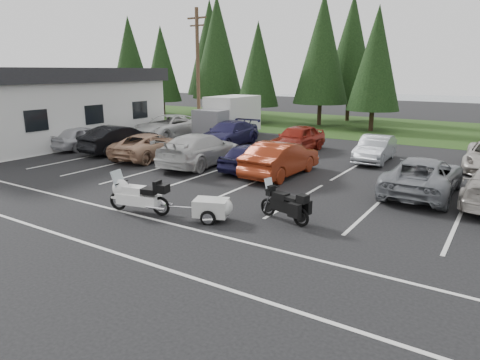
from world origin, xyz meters
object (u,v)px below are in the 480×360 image
(box_truck, at_px, (225,117))
(car_far_0, at_px, (168,127))
(car_near_0, at_px, (84,137))
(adventure_motorcycle, at_px, (284,201))
(car_far_1, at_px, (228,134))
(car_far_3, at_px, (375,149))
(car_near_3, at_px, (201,149))
(cargo_trailer, at_px, (211,210))
(car_near_1, at_px, (120,139))
(car_far_2, at_px, (297,139))
(utility_pole, at_px, (198,71))
(car_near_5, at_px, (281,159))
(touring_motorcycle, at_px, (138,192))
(car_near_6, at_px, (423,176))
(building, at_px, (33,105))
(car_near_4, at_px, (250,157))

(box_truck, xyz_separation_m, car_far_0, (-3.16, -2.65, -0.62))
(car_near_0, distance_m, adventure_motorcycle, 17.28)
(car_far_1, relative_size, car_far_3, 1.27)
(car_near_3, xyz_separation_m, cargo_trailer, (5.45, -6.51, -0.45))
(car_near_1, bearing_deg, car_far_2, -143.19)
(cargo_trailer, bearing_deg, car_far_2, 81.51)
(box_truck, distance_m, car_far_2, 7.38)
(utility_pole, xyz_separation_m, car_near_1, (0.20, -7.81, -3.90))
(car_near_5, relative_size, touring_motorcycle, 1.85)
(utility_pole, height_order, touring_motorcycle, utility_pole)
(car_near_0, relative_size, car_near_6, 0.79)
(car_near_1, distance_m, cargo_trailer, 13.46)
(car_far_0, bearing_deg, car_far_1, -2.42)
(utility_pole, xyz_separation_m, car_far_2, (8.92, -2.00, -3.90))
(building, bearing_deg, cargo_trailer, -18.28)
(building, bearing_deg, car_far_0, 40.54)
(building, xyz_separation_m, car_near_5, (18.88, 0.15, -1.65))
(utility_pole, relative_size, car_near_0, 2.15)
(car_near_4, bearing_deg, car_far_2, -88.96)
(building, height_order, car_near_5, building)
(touring_motorcycle, bearing_deg, box_truck, 103.08)
(car_near_5, bearing_deg, car_near_4, -3.78)
(car_near_6, relative_size, cargo_trailer, 3.35)
(box_truck, height_order, car_far_1, box_truck)
(box_truck, height_order, adventure_motorcycle, box_truck)
(box_truck, bearing_deg, car_far_3, -13.60)
(car_far_2, bearing_deg, car_near_0, -148.31)
(car_far_1, distance_m, cargo_trailer, 14.40)
(car_near_4, bearing_deg, building, -0.23)
(car_far_3, bearing_deg, car_near_6, -60.36)
(car_near_4, xyz_separation_m, touring_motorcycle, (0.16, -7.55, 0.05))
(car_far_1, xyz_separation_m, cargo_trailer, (7.62, -12.21, -0.41))
(car_near_4, relative_size, touring_motorcycle, 1.52)
(car_far_1, bearing_deg, car_near_6, -23.54)
(car_near_4, relative_size, car_far_3, 0.96)
(car_near_4, height_order, car_far_2, car_far_2)
(car_near_0, relative_size, car_far_1, 0.79)
(car_near_0, bearing_deg, car_far_1, -142.00)
(car_near_0, bearing_deg, car_near_6, 179.41)
(box_truck, xyz_separation_m, cargo_trailer, (9.84, -15.05, -1.08))
(car_far_3, bearing_deg, car_near_4, -132.71)
(car_near_3, bearing_deg, touring_motorcycle, 107.81)
(box_truck, relative_size, car_near_5, 1.16)
(box_truck, relative_size, adventure_motorcycle, 2.54)
(box_truck, relative_size, car_far_2, 1.20)
(car_far_0, height_order, touring_motorcycle, car_far_0)
(car_far_0, xyz_separation_m, cargo_trailer, (13.00, -12.40, -0.46))
(box_truck, height_order, car_near_5, box_truck)
(car_far_1, bearing_deg, touring_motorcycle, -69.72)
(building, distance_m, car_near_3, 14.48)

